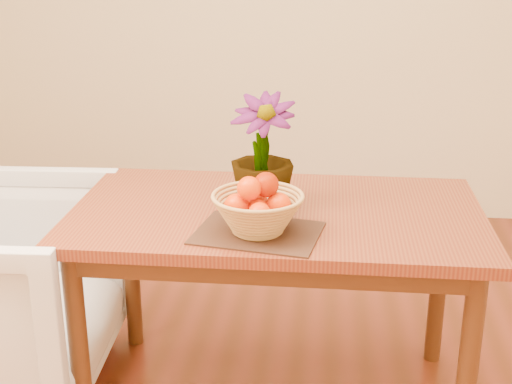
# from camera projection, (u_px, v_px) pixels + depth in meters

# --- Properties ---
(table) EXTENTS (1.40, 0.80, 0.75)m
(table) POSITION_uv_depth(u_px,v_px,m) (277.00, 233.00, 2.46)
(table) COLOR brown
(table) RESTS_ON floor
(placemat) EXTENTS (0.43, 0.35, 0.01)m
(placemat) POSITION_uv_depth(u_px,v_px,m) (258.00, 233.00, 2.23)
(placemat) COLOR #3B2215
(placemat) RESTS_ON table
(wicker_basket) EXTENTS (0.29, 0.29, 0.12)m
(wicker_basket) POSITION_uv_depth(u_px,v_px,m) (258.00, 215.00, 2.21)
(wicker_basket) COLOR tan
(wicker_basket) RESTS_ON placemat
(orange_pile) EXTENTS (0.21, 0.20, 0.14)m
(orange_pile) POSITION_uv_depth(u_px,v_px,m) (259.00, 198.00, 2.19)
(orange_pile) COLOR #FE3304
(orange_pile) RESTS_ON wicker_basket
(potted_plant) EXTENTS (0.23, 0.23, 0.39)m
(potted_plant) POSITION_uv_depth(u_px,v_px,m) (262.00, 153.00, 2.39)
(potted_plant) COLOR #154513
(potted_plant) RESTS_ON table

